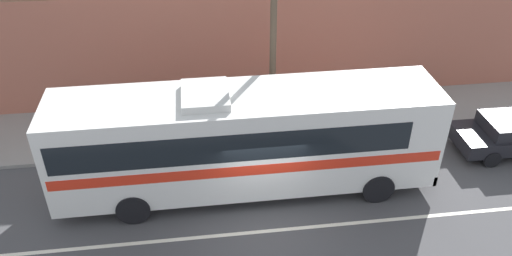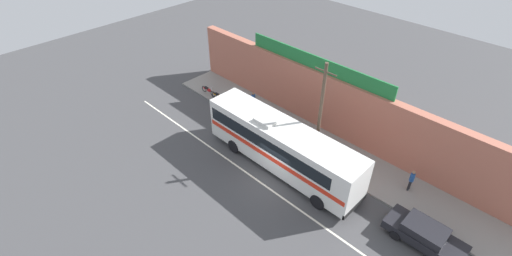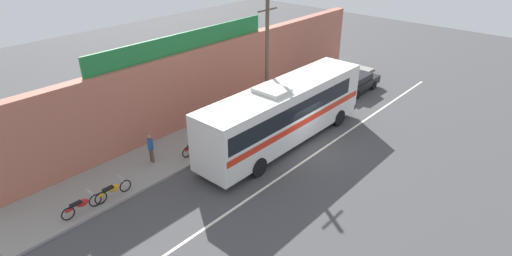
# 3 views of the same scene
# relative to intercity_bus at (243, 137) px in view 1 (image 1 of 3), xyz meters

# --- Properties ---
(ground_plane) EXTENTS (70.00, 70.00, 0.00)m
(ground_plane) POSITION_rel_intercity_bus_xyz_m (0.50, -1.34, -2.07)
(ground_plane) COLOR #444447
(sidewalk_slab) EXTENTS (30.00, 3.60, 0.14)m
(sidewalk_slab) POSITION_rel_intercity_bus_xyz_m (0.50, 3.86, -2.00)
(sidewalk_slab) COLOR gray
(sidewalk_slab) RESTS_ON ground_plane
(storefront_facade) EXTENTS (30.00, 0.70, 4.80)m
(storefront_facade) POSITION_rel_intercity_bus_xyz_m (0.50, 6.01, 0.33)
(storefront_facade) COLOR #B26651
(storefront_facade) RESTS_ON ground_plane
(road_center_stripe) EXTENTS (30.00, 0.14, 0.01)m
(road_center_stripe) POSITION_rel_intercity_bus_xyz_m (0.50, -2.14, -2.06)
(road_center_stripe) COLOR silver
(road_center_stripe) RESTS_ON ground_plane
(intercity_bus) EXTENTS (12.09, 2.67, 3.78)m
(intercity_bus) POSITION_rel_intercity_bus_xyz_m (0.00, 0.00, 0.00)
(intercity_bus) COLOR silver
(intercity_bus) RESTS_ON ground_plane
(utility_pole) EXTENTS (1.60, 0.22, 7.65)m
(utility_pole) POSITION_rel_intercity_bus_xyz_m (1.28, 2.38, 2.03)
(utility_pole) COLOR brown
(utility_pole) RESTS_ON sidewalk_slab
(motorcycle_blue) EXTENTS (1.84, 0.56, 0.94)m
(motorcycle_blue) POSITION_rel_intercity_bus_xyz_m (-4.35, 2.77, -1.50)
(motorcycle_blue) COLOR black
(motorcycle_blue) RESTS_ON sidewalk_slab
(pedestrian_far_right) EXTENTS (0.30, 0.48, 1.65)m
(pedestrian_far_right) POSITION_rel_intercity_bus_xyz_m (7.63, 4.16, -0.97)
(pedestrian_far_right) COLOR black
(pedestrian_far_right) RESTS_ON sidewalk_slab
(pedestrian_near_shop) EXTENTS (0.30, 0.48, 1.63)m
(pedestrian_near_shop) POSITION_rel_intercity_bus_xyz_m (-6.47, 3.80, -0.98)
(pedestrian_near_shop) COLOR brown
(pedestrian_near_shop) RESTS_ON sidewalk_slab
(pedestrian_by_curb) EXTENTS (0.30, 0.48, 1.73)m
(pedestrian_by_curb) POSITION_rel_intercity_bus_xyz_m (0.16, 3.07, -0.92)
(pedestrian_by_curb) COLOR black
(pedestrian_by_curb) RESTS_ON sidewalk_slab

